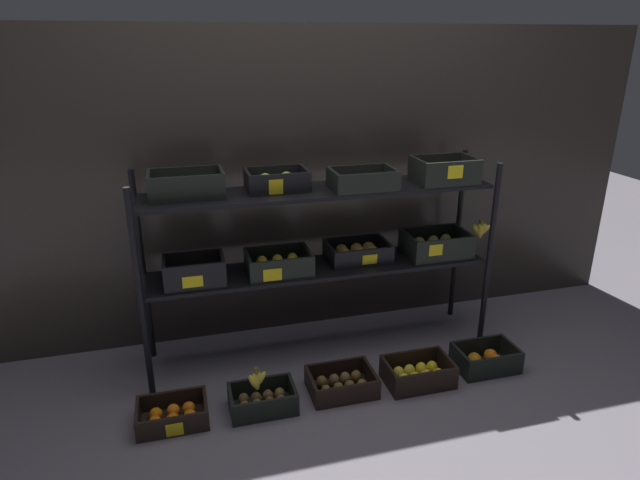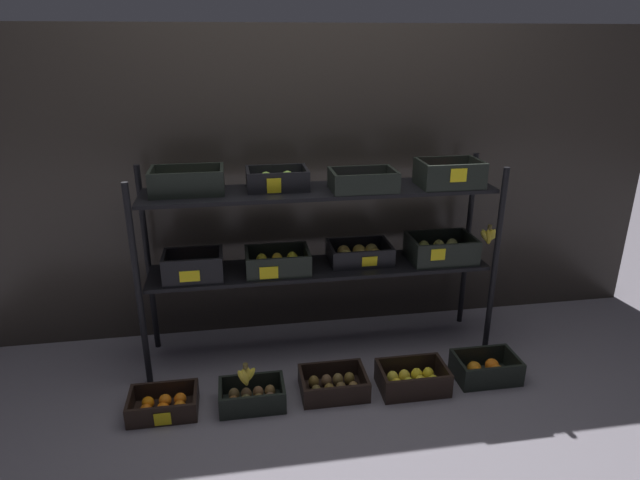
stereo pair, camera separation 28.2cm
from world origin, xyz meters
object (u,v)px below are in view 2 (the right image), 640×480
at_px(crate_ground_tangerine, 164,405).
at_px(crate_ground_lemon, 412,380).
at_px(display_rack, 325,229).
at_px(crate_ground_center_kiwi, 333,385).
at_px(crate_ground_kiwi, 252,397).
at_px(banana_bunch_loose, 246,376).
at_px(crate_ground_orange, 485,370).

distance_m(crate_ground_tangerine, crate_ground_lemon, 1.25).
height_order(display_rack, crate_ground_center_kiwi, display_rack).
bearing_deg(crate_ground_center_kiwi, crate_ground_kiwi, -175.36).
bearing_deg(banana_bunch_loose, display_rack, 44.25).
bearing_deg(crate_ground_center_kiwi, crate_ground_orange, -0.57).
xyz_separation_m(crate_ground_tangerine, crate_ground_center_kiwi, (0.84, 0.02, 0.00)).
relative_size(crate_ground_lemon, banana_bunch_loose, 2.83).
bearing_deg(crate_ground_tangerine, display_rack, 26.91).
height_order(crate_ground_kiwi, crate_ground_lemon, crate_ground_lemon).
xyz_separation_m(crate_ground_tangerine, crate_ground_orange, (1.66, 0.01, 0.01)).
height_order(display_rack, crate_ground_tangerine, display_rack).
xyz_separation_m(crate_ground_kiwi, crate_ground_center_kiwi, (0.41, 0.03, -0.00)).
height_order(display_rack, crate_ground_orange, display_rack).
bearing_deg(crate_ground_lemon, crate_ground_kiwi, -179.98).
bearing_deg(crate_ground_lemon, display_rack, 130.39).
xyz_separation_m(crate_ground_tangerine, crate_ground_kiwi, (0.42, -0.01, 0.00)).
distance_m(crate_ground_lemon, banana_bunch_loose, 0.85).
distance_m(display_rack, crate_ground_center_kiwi, 0.81).
xyz_separation_m(crate_ground_kiwi, banana_bunch_loose, (-0.02, -0.00, 0.12)).
distance_m(display_rack, crate_ground_lemon, 0.91).
bearing_deg(banana_bunch_loose, crate_ground_lemon, 0.04).
relative_size(crate_ground_tangerine, crate_ground_lemon, 0.94).
height_order(crate_ground_tangerine, crate_ground_kiwi, crate_ground_kiwi).
bearing_deg(banana_bunch_loose, crate_ground_kiwi, 0.93).
distance_m(crate_ground_center_kiwi, crate_ground_lemon, 0.41).
bearing_deg(banana_bunch_loose, crate_ground_orange, 1.18).
height_order(crate_ground_tangerine, banana_bunch_loose, banana_bunch_loose).
xyz_separation_m(crate_ground_kiwi, crate_ground_lemon, (0.82, 0.00, 0.00)).
xyz_separation_m(crate_ground_lemon, crate_ground_orange, (0.41, 0.03, -0.00)).
distance_m(crate_ground_kiwi, crate_ground_orange, 1.23).
relative_size(crate_ground_center_kiwi, crate_ground_lemon, 0.96).
height_order(display_rack, banana_bunch_loose, display_rack).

